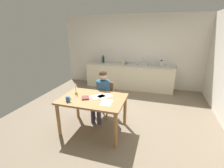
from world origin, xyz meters
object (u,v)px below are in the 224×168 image
Objects in this scene: mixing_bowl at (125,62)px; wine_glass_by_kettle at (129,60)px; person_seated at (102,92)px; wine_glass_near_sink at (132,60)px; sink_unit at (143,64)px; bottle_oil at (102,59)px; teacup_on_counter at (123,63)px; coffee_mug at (68,99)px; wine_glass_back_right at (123,60)px; bottle_vinegar at (103,60)px; candlestick at (76,91)px; wine_glass_back_left at (127,60)px; stovetop_kettle at (161,63)px; book_magazine at (85,98)px; dining_table at (93,103)px; chair_at_table at (105,97)px.

wine_glass_by_kettle reaches higher than mixing_bowl.
person_seated is 7.76× the size of wine_glass_near_sink.
sink_unit is 0.44m from wine_glass_near_sink.
bottle_oil is 0.93m from teacup_on_counter.
wine_glass_back_right reaches higher than coffee_mug.
coffee_mug is at bearing -115.06° from person_seated.
wine_glass_near_sink is (-0.41, 0.15, 0.09)m from sink_unit.
mixing_bowl is at bearing 6.53° from bottle_vinegar.
candlestick is (-0.42, -0.46, 0.14)m from person_seated.
bottle_vinegar is at bearing -173.47° from mixing_bowl.
wine_glass_back_left is (0.09, 2.45, 0.33)m from person_seated.
book_magazine is at bearing -116.21° from stovetop_kettle.
candlestick is 2.97m from wine_glass_back_left.
book_magazine is at bearing -95.36° from wine_glass_by_kettle.
dining_table is 2.72m from teacup_on_counter.
stovetop_kettle reaches higher than wine_glass_near_sink.
book_magazine is 0.79× the size of stovetop_kettle.
wine_glass_near_sink is 1.00× the size of wine_glass_back_left.
bottle_vinegar is (-0.37, 3.09, 0.22)m from coffee_mug.
teacup_on_counter is at bearing -78.57° from wine_glass_back_right.
wine_glass_near_sink reaches higher than candlestick.
chair_at_table is at bearing -96.17° from wine_glass_near_sink.
wine_glass_near_sink is (0.69, 2.92, 0.19)m from candlestick.
bottle_vinegar is 0.74m from wine_glass_back_right.
stovetop_kettle reaches higher than wine_glass_by_kettle.
coffee_mug is at bearing -99.44° from wine_glass_by_kettle.
dining_table is 0.47m from candlestick.
coffee_mug is (-0.40, -0.30, 0.16)m from dining_table.
candlestick is 3.26m from stovetop_kettle.
bottle_vinegar is at bearing 108.86° from person_seated.
person_seated reaches higher than teacup_on_counter.
wine_glass_by_kettle is at bearing 0.00° from wine_glass_back_right.
sink_unit is at bearing -3.01° from mixing_bowl.
wine_glass_near_sink reaches higher than mixing_bowl.
wine_glass_near_sink and wine_glass_back_right have the same top height.
coffee_mug is 0.50× the size of candlestick.
bottle_vinegar is 1.87× the size of wine_glass_near_sink.
book_magazine is 3.11m from bottle_oil.
sink_unit is at bearing -15.66° from wine_glass_by_kettle.
sink_unit is 0.55m from wine_glass_by_kettle.
coffee_mug is at bearing -97.63° from teacup_on_counter.
sink_unit is 1.38× the size of bottle_oil.
person_seated is (-0.01, 0.55, 0.03)m from dining_table.
bottle_vinegar is (0.12, -0.15, 0.01)m from bottle_oil.
wine_glass_by_kettle is (0.92, 0.21, -0.01)m from bottle_vinegar.
chair_at_table reaches higher than coffee_mug.
person_seated reaches higher than wine_glass_back_right.
wine_glass_near_sink is at bearing 83.79° from person_seated.
wine_glass_back_right is at bearing 84.10° from coffee_mug.
sink_unit is at bearing -19.71° from wine_glass_near_sink.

